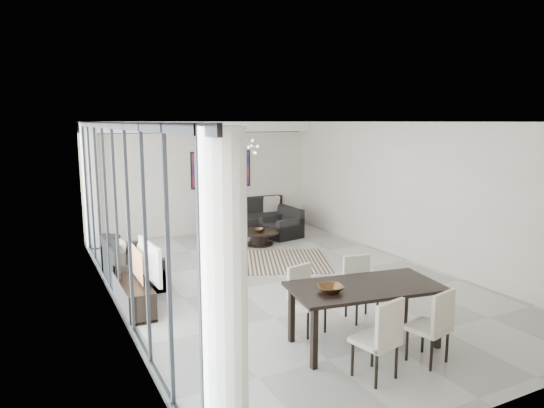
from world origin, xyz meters
TOP-DOWN VIEW (x-y plane):
  - room_shell at (0.46, 0.00)m, footprint 6.00×9.00m
  - window_wall at (-2.86, 0.00)m, footprint 0.37×8.95m
  - soffit at (0.00, 4.30)m, footprint 5.98×0.40m
  - painting at (0.50, 4.47)m, footprint 1.68×0.04m
  - chandelier at (0.30, 2.50)m, footprint 0.66×0.66m
  - rug at (0.33, 1.22)m, footprint 2.88×2.58m
  - coffee_table at (0.71, 2.62)m, footprint 0.95×0.95m
  - bowl_coffee at (0.70, 2.57)m, footprint 0.29×0.29m
  - sofa_main at (1.07, 4.07)m, footprint 2.37×0.97m
  - loveseat at (-2.55, 1.18)m, footprint 0.89×1.59m
  - armchair at (1.59, 3.06)m, footprint 0.96×1.00m
  - side_table at (-2.65, 2.75)m, footprint 0.40×0.40m
  - tv_console at (-2.76, -0.09)m, footprint 0.40×1.43m
  - television at (-2.60, -0.14)m, footprint 0.20×1.07m
  - dining_table at (-0.31, -2.74)m, footprint 2.09×1.27m
  - dining_chair_sw at (-0.70, -3.55)m, footprint 0.53×0.53m
  - dining_chair_se at (0.11, -3.54)m, footprint 0.52×0.52m
  - dining_chair_nw at (-0.78, -1.98)m, footprint 0.51×0.51m
  - dining_chair_ne at (0.18, -1.98)m, footprint 0.49×0.49m
  - bowl_dining at (-0.84, -2.73)m, footprint 0.36×0.36m

SIDE VIEW (x-z plane):
  - rug at x=0.33m, z-range 0.00..0.01m
  - coffee_table at x=0.71m, z-range 0.02..0.35m
  - tv_console at x=-2.76m, z-range 0.00..0.45m
  - armchair at x=1.59m, z-range -0.11..0.61m
  - loveseat at x=-2.55m, z-range -0.13..0.67m
  - sofa_main at x=1.07m, z-range -0.14..0.72m
  - bowl_coffee at x=0.70m, z-range 0.33..0.41m
  - side_table at x=-2.65m, z-range 0.10..0.65m
  - dining_chair_nw at x=-0.78m, z-range 0.07..0.99m
  - dining_chair_ne at x=0.18m, z-range 0.07..1.00m
  - dining_chair_se at x=0.11m, z-range 0.07..1.01m
  - dining_chair_sw at x=-0.70m, z-range 0.07..1.04m
  - dining_table at x=-0.31m, z-range 0.32..1.14m
  - television at x=-2.60m, z-range 0.45..1.06m
  - bowl_dining at x=-0.84m, z-range 0.82..0.89m
  - room_shell at x=0.46m, z-range 0.00..2.90m
  - window_wall at x=-2.86m, z-range 0.02..2.92m
  - painting at x=0.50m, z-range 1.16..2.14m
  - chandelier at x=0.30m, z-range 2.00..2.71m
  - soffit at x=0.00m, z-range 2.64..2.90m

